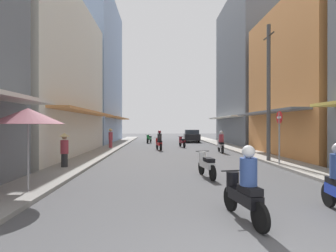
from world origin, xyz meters
name	(u,v)px	position (x,y,z in m)	size (l,w,h in m)	color
ground_plane	(175,153)	(0.00, 15.52, 0.00)	(85.90, 85.90, 0.00)	#4C4C4F
sidewalk_left	(102,152)	(-5.25, 15.52, 0.06)	(1.76, 47.05, 0.12)	gray
sidewalk_right	(247,152)	(5.25, 15.52, 0.06)	(1.76, 47.05, 0.12)	#9E9991
building_left_mid	(35,77)	(-9.12, 13.90, 5.06)	(7.05, 12.31, 10.12)	silver
building_left_far	(88,72)	(-9.12, 26.76, 8.12)	(7.05, 12.14, 16.25)	#8CA5CC
building_right_mid	(320,82)	(9.12, 13.01, 4.75)	(7.05, 9.07, 9.51)	#D88C4C
building_right_far	(256,72)	(9.12, 23.67, 7.61)	(7.05, 10.70, 15.23)	slate
motorbike_white	(206,164)	(0.58, 6.70, 0.50)	(0.57, 1.80, 0.96)	black
motorbike_green	(149,139)	(-2.19, 25.57, 0.50)	(0.65, 1.78, 0.96)	black
motorbike_red	(159,141)	(-1.13, 17.54, 0.70)	(0.64, 1.78, 1.58)	black
motorbike_silver	(221,143)	(3.32, 15.42, 0.70)	(0.55, 1.81, 1.58)	black
motorbike_maroon	(182,142)	(0.96, 20.10, 0.50)	(0.61, 1.79, 0.96)	black
motorbike_black	(244,187)	(0.52, 2.22, 0.70)	(0.58, 1.80, 1.58)	black
parked_car	(192,136)	(2.81, 27.52, 0.74)	(2.03, 4.21, 1.45)	black
pedestrian_midway	(111,137)	(-5.14, 18.53, 0.97)	(0.44, 0.44, 1.73)	#99333F
pedestrian_foreground	(64,149)	(-5.42, 8.65, 0.92)	(0.44, 0.44, 1.64)	#262628
vendor_umbrella	(28,116)	(-4.94, 4.43, 2.24)	(1.97, 1.97, 2.47)	#99999E
utility_pole	(269,92)	(4.62, 10.38, 3.73)	(0.20, 1.20, 7.30)	#4C4C4F
street_sign_no_entry	(279,131)	(4.52, 8.97, 1.72)	(0.07, 0.60, 2.65)	gray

